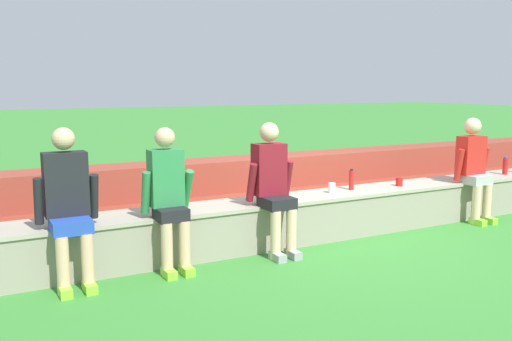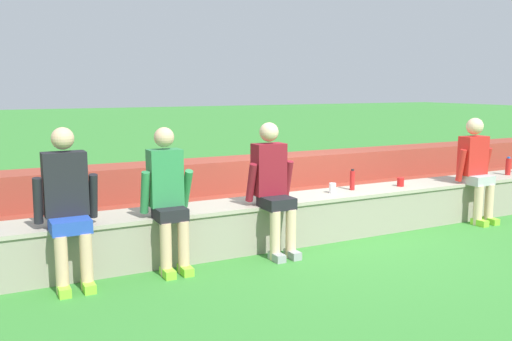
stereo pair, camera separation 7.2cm
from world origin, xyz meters
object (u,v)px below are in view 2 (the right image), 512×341
(person_center, at_px, (273,185))
(water_bottle_mid_left, at_px, (508,166))
(plastic_cup_right_end, at_px, (401,182))
(plastic_cup_middle, at_px, (333,188))
(water_bottle_mid_right, at_px, (482,169))
(person_far_left, at_px, (67,202))
(person_right_of_center, at_px, (476,166))
(water_bottle_near_left, at_px, (352,180))
(person_left_of_center, at_px, (168,196))

(person_center, distance_m, water_bottle_mid_left, 4.01)
(water_bottle_mid_left, distance_m, plastic_cup_right_end, 2.00)
(person_center, xyz_separation_m, plastic_cup_middle, (0.97, 0.29, -0.17))
(person_center, relative_size, plastic_cup_right_end, 12.69)
(plastic_cup_right_end, bearing_deg, plastic_cup_middle, 178.45)
(water_bottle_mid_left, distance_m, water_bottle_mid_right, 0.47)
(water_bottle_mid_right, bearing_deg, plastic_cup_right_end, -177.99)
(water_bottle_mid_left, bearing_deg, plastic_cup_middle, 179.31)
(person_far_left, xyz_separation_m, plastic_cup_right_end, (4.09, 0.24, -0.19))
(person_far_left, relative_size, water_bottle_mid_left, 5.45)
(person_right_of_center, height_order, water_bottle_near_left, person_right_of_center)
(person_left_of_center, height_order, person_center, person_center)
(person_center, relative_size, plastic_cup_middle, 11.58)
(water_bottle_near_left, distance_m, water_bottle_mid_right, 2.23)
(person_left_of_center, bearing_deg, person_right_of_center, -0.08)
(plastic_cup_right_end, bearing_deg, person_right_of_center, -14.39)
(person_center, xyz_separation_m, plastic_cup_right_end, (2.00, 0.26, -0.17))
(plastic_cup_middle, bearing_deg, person_left_of_center, -172.30)
(plastic_cup_right_end, bearing_deg, person_center, -172.66)
(water_bottle_near_left, xyz_separation_m, plastic_cup_right_end, (0.70, -0.08, -0.07))
(person_center, relative_size, water_bottle_mid_right, 6.30)
(water_bottle_mid_left, xyz_separation_m, water_bottle_mid_right, (-0.46, 0.06, -0.02))
(water_bottle_mid_left, bearing_deg, person_right_of_center, -164.83)
(water_bottle_mid_left, bearing_deg, water_bottle_near_left, 178.03)
(person_far_left, bearing_deg, person_right_of_center, -0.28)
(water_bottle_mid_right, relative_size, plastic_cup_right_end, 2.01)
(person_far_left, bearing_deg, water_bottle_mid_left, 2.19)
(person_center, bearing_deg, water_bottle_mid_right, 5.04)
(person_center, bearing_deg, person_left_of_center, -179.85)
(person_far_left, bearing_deg, person_left_of_center, -1.20)
(person_left_of_center, relative_size, plastic_cup_middle, 11.50)
(person_far_left, xyz_separation_m, person_center, (2.09, -0.02, -0.02))
(water_bottle_mid_right, bearing_deg, water_bottle_near_left, 179.22)
(person_left_of_center, height_order, person_right_of_center, person_left_of_center)
(person_left_of_center, distance_m, plastic_cup_right_end, 3.18)
(water_bottle_near_left, bearing_deg, water_bottle_mid_right, -0.78)
(person_center, relative_size, water_bottle_near_left, 5.41)
(water_bottle_near_left, height_order, water_bottle_mid_right, water_bottle_near_left)
(water_bottle_mid_left, bearing_deg, person_far_left, -177.81)
(water_bottle_mid_left, relative_size, water_bottle_mid_right, 1.17)
(person_left_of_center, height_order, water_bottle_near_left, person_left_of_center)
(person_center, height_order, water_bottle_mid_left, person_center)
(water_bottle_mid_right, bearing_deg, person_left_of_center, -176.17)
(water_bottle_near_left, height_order, plastic_cup_middle, water_bottle_near_left)
(person_center, height_order, plastic_cup_right_end, person_center)
(person_center, bearing_deg, person_right_of_center, -0.17)
(plastic_cup_right_end, bearing_deg, person_left_of_center, -175.29)
(person_far_left, distance_m, plastic_cup_middle, 3.08)
(person_far_left, height_order, water_bottle_mid_right, person_far_left)
(person_right_of_center, bearing_deg, plastic_cup_middle, 171.89)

